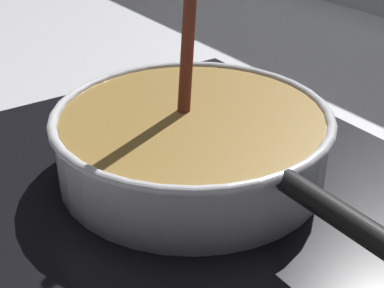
{
  "coord_description": "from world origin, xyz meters",
  "views": [
    {
      "loc": [
        0.53,
        -0.23,
        0.35
      ],
      "look_at": [
        0.08,
        0.07,
        0.05
      ],
      "focal_mm": 52.85,
      "sensor_mm": 36.0,
      "label": 1
    }
  ],
  "objects": [
    {
      "name": "hob_plate",
      "position": [
        0.08,
        0.07,
        0.01
      ],
      "size": [
        0.56,
        0.48,
        0.01
      ],
      "primitive_type": "cube",
      "color": "black",
      "rests_on": "ground"
    },
    {
      "name": "burner_ring",
      "position": [
        0.08,
        0.07,
        0.02
      ],
      "size": [
        0.17,
        0.17,
        0.01
      ],
      "primitive_type": "torus",
      "color": "#592D0C",
      "rests_on": "hob_plate"
    },
    {
      "name": "cooking_pan",
      "position": [
        0.08,
        0.07,
        0.05
      ],
      "size": [
        0.46,
        0.31,
        0.34
      ],
      "color": "silver",
      "rests_on": "hob_plate"
    },
    {
      "name": "ground",
      "position": [
        0.0,
        0.0,
        -0.02
      ],
      "size": [
        2.4,
        1.6,
        0.04
      ],
      "primitive_type": "cube",
      "color": "#B7B7BC"
    },
    {
      "name": "spare_burner",
      "position": [
        -0.1,
        0.07,
        0.01
      ],
      "size": [
        0.15,
        0.15,
        0.01
      ],
      "primitive_type": "cylinder",
      "color": "#262628",
      "rests_on": "hob_plate"
    }
  ]
}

